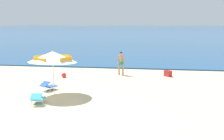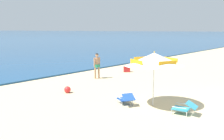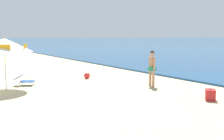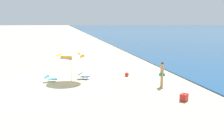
# 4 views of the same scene
# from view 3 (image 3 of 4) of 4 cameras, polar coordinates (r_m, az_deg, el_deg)

# --- Properties ---
(beach_umbrella_striped_main) EXTENTS (3.28, 3.29, 2.31)m
(beach_umbrella_striped_main) POSITION_cam_3_polar(r_m,az_deg,el_deg) (12.72, -21.41, 4.94)
(beach_umbrella_striped_main) COLOR silver
(beach_umbrella_striped_main) RESTS_ON ground
(lounge_chair_beside_umbrella) EXTENTS (0.88, 1.03, 0.52)m
(lounge_chair_beside_umbrella) POSITION_cam_3_polar(r_m,az_deg,el_deg) (13.71, -17.73, -1.96)
(lounge_chair_beside_umbrella) COLOR #1E4799
(lounge_chair_beside_umbrella) RESTS_ON ground
(person_standing_near_shore) EXTENTS (0.49, 0.41, 1.67)m
(person_standing_near_shore) POSITION_cam_3_polar(r_m,az_deg,el_deg) (12.85, 8.27, 0.85)
(person_standing_near_shore) COLOR tan
(person_standing_near_shore) RESTS_ON ground
(cooler_box) EXTENTS (0.59, 0.60, 0.43)m
(cooler_box) POSITION_cam_3_polar(r_m,az_deg,el_deg) (10.70, 19.67, -4.86)
(cooler_box) COLOR red
(cooler_box) RESTS_ON ground
(beach_ball) EXTENTS (0.34, 0.34, 0.34)m
(beach_ball) POSITION_cam_3_polar(r_m,az_deg,el_deg) (15.24, -5.20, -1.17)
(beach_ball) COLOR red
(beach_ball) RESTS_ON ground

